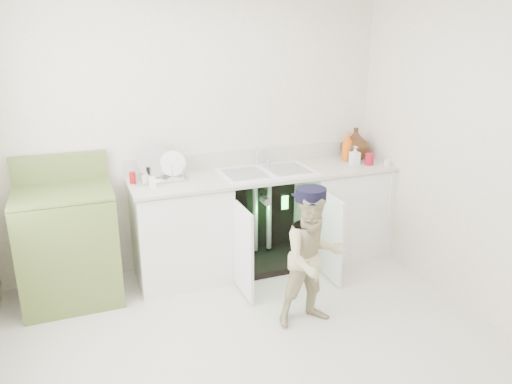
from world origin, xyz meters
The scene contains 5 objects.
ground centered at (0.00, 0.00, 0.00)m, with size 3.50×3.50×0.00m, color beige.
room_shell centered at (0.00, 0.00, 1.25)m, with size 6.00×5.50×1.26m.
counter_run centered at (0.58, 1.21, 0.47)m, with size 2.44×1.02×1.21m.
avocado_stove centered at (-1.18, 1.18, 0.48)m, with size 0.75×0.65×1.16m.
repair_worker centered at (0.50, 0.15, 0.53)m, with size 0.51×0.91×1.06m.
Camera 1 is at (-1.09, -2.79, 2.13)m, focal length 35.00 mm.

